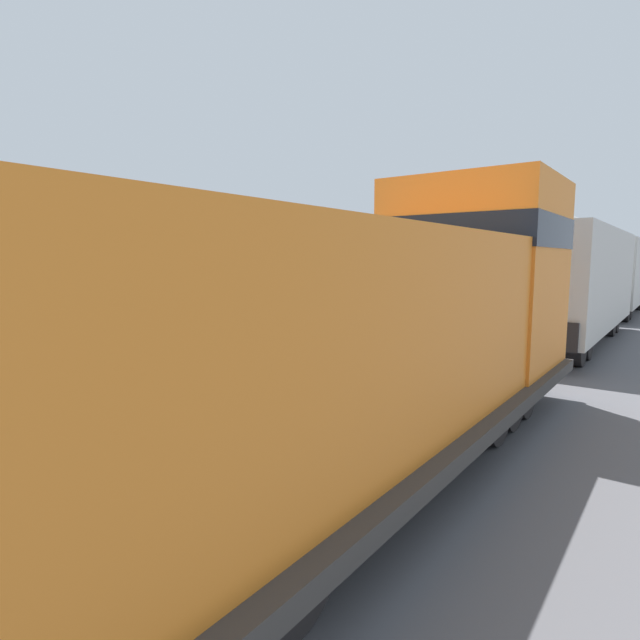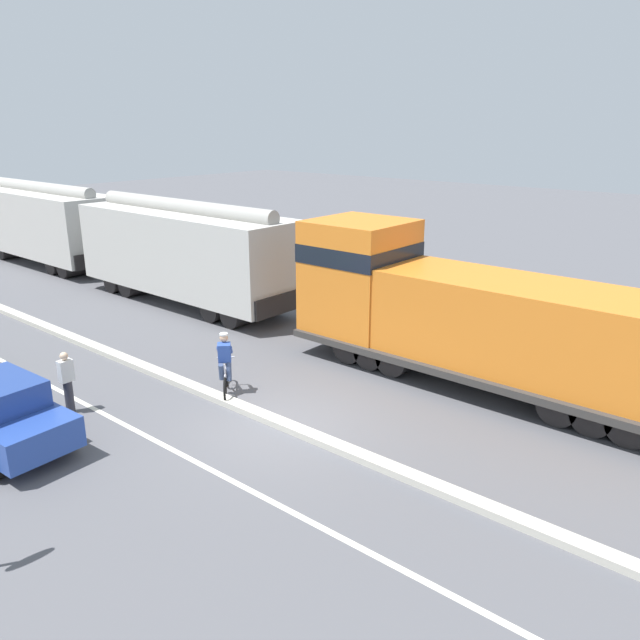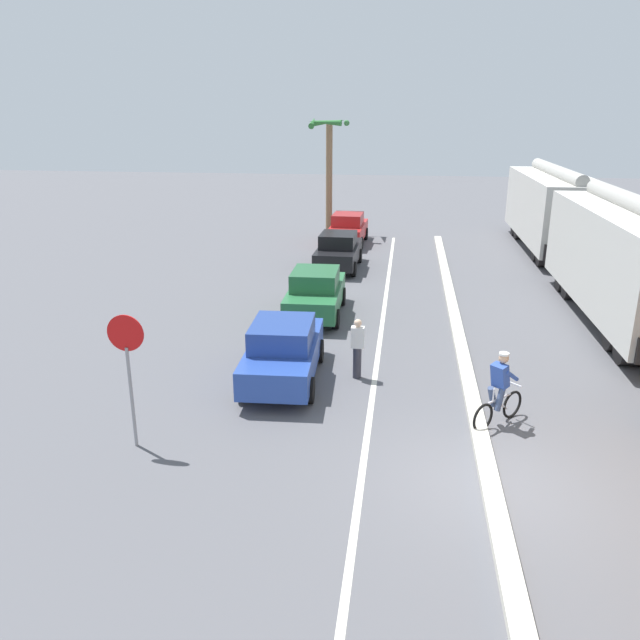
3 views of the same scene
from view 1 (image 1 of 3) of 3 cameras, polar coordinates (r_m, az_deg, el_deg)
ground_plane at (r=11.94m, az=-11.69°, el=-6.58°), size 120.00×120.00×0.00m
median_curb at (r=16.45m, az=4.08°, el=-2.47°), size 0.36×36.00×0.16m
lane_stripe at (r=17.85m, az=-2.44°, el=-1.96°), size 0.14×36.00×0.01m
locomotive at (r=6.75m, az=6.99°, el=-1.35°), size 3.10×11.61×4.20m
hopper_car_lead at (r=18.28m, az=26.24°, el=4.07°), size 2.90×10.60×4.18m
hopper_car_middle at (r=29.76m, az=30.31°, el=4.67°), size 2.90×10.60×4.18m
parked_car_blue at (r=18.05m, az=-11.95°, el=0.59°), size 1.99×4.28×1.62m
parked_car_green at (r=22.03m, az=-1.12°, el=1.86°), size 1.91×4.24×1.62m
parked_car_black at (r=27.68m, az=7.57°, el=2.84°), size 1.89×4.23×1.62m
parked_car_red at (r=32.66m, az=12.14°, el=3.36°), size 1.93×4.25×1.62m
cyclist at (r=13.20m, az=-2.71°, el=-1.55°), size 1.23×1.27×1.71m
stop_sign at (r=17.85m, az=-26.34°, el=3.84°), size 0.76×0.08×2.88m
palm_tree_near at (r=35.66m, az=12.06°, el=9.62°), size 2.21×2.37×6.47m
pedestrian_by_cars at (r=16.98m, az=-6.73°, el=0.40°), size 0.34×0.22×1.62m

